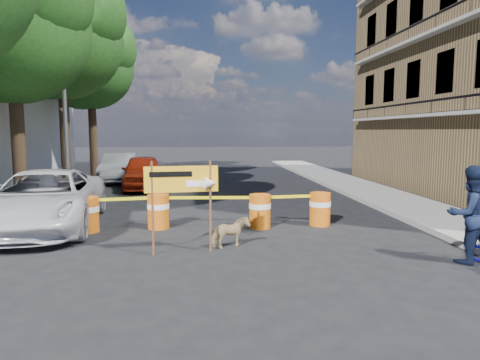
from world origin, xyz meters
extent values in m
plane|color=black|center=(0.00, 0.00, 0.00)|extent=(120.00, 120.00, 0.00)
cube|color=gray|center=(6.20, 6.00, 0.07)|extent=(2.40, 40.00, 0.15)
cylinder|color=#332316|center=(-6.80, 7.00, 2.38)|extent=(0.44, 0.44, 4.76)
sphere|color=#224F16|center=(-6.80, 7.00, 5.95)|extent=(5.00, 5.00, 5.00)
cylinder|color=#332316|center=(-6.80, 12.00, 2.66)|extent=(0.44, 0.44, 5.32)
sphere|color=#224F16|center=(-6.80, 12.00, 6.65)|extent=(5.40, 5.40, 5.40)
sphere|color=#224F16|center=(-5.85, 11.46, 7.60)|extent=(4.05, 4.05, 4.05)
sphere|color=#224F16|center=(-7.61, 12.68, 5.89)|extent=(3.78, 3.78, 3.78)
cylinder|color=#332316|center=(-6.80, 17.00, 2.46)|extent=(0.44, 0.44, 4.93)
sphere|color=#224F16|center=(-6.80, 17.00, 6.16)|extent=(4.80, 4.80, 4.80)
sphere|color=#224F16|center=(-5.96, 16.52, 7.04)|extent=(3.60, 3.60, 3.60)
sphere|color=#224F16|center=(-7.52, 17.60, 5.46)|extent=(3.36, 3.36, 3.36)
cylinder|color=gray|center=(-6.00, 9.50, 4.00)|extent=(0.16, 0.16, 8.00)
cylinder|color=#C7480B|center=(-3.59, 3.02, 0.45)|extent=(0.56, 0.56, 0.90)
cylinder|color=white|center=(-3.59, 3.02, 0.60)|extent=(0.58, 0.58, 0.14)
cylinder|color=#C7480B|center=(-1.83, 3.27, 0.45)|extent=(0.56, 0.56, 0.90)
cylinder|color=white|center=(-1.83, 3.27, 0.60)|extent=(0.58, 0.58, 0.14)
cylinder|color=#C7480B|center=(0.84, 3.07, 0.45)|extent=(0.56, 0.56, 0.90)
cylinder|color=white|center=(0.84, 3.07, 0.60)|extent=(0.58, 0.58, 0.14)
cylinder|color=#C7480B|center=(2.52, 3.24, 0.45)|extent=(0.56, 0.56, 0.90)
cylinder|color=white|center=(2.52, 3.24, 0.60)|extent=(0.58, 0.58, 0.14)
cylinder|color=#592D19|center=(-1.70, 0.79, 0.98)|extent=(0.05, 0.05, 1.96)
cylinder|color=#592D19|center=(-0.51, 0.93, 0.98)|extent=(0.05, 0.05, 1.96)
cube|color=orange|center=(-1.10, 0.86, 1.58)|extent=(1.52, 0.21, 0.54)
cube|color=white|center=(-0.80, 0.87, 1.48)|extent=(0.43, 0.06, 0.13)
cone|color=white|center=(-0.50, 0.91, 1.48)|extent=(0.27, 0.31, 0.28)
cube|color=black|center=(-1.31, 0.81, 1.69)|extent=(0.87, 0.11, 0.11)
imported|color=#101932|center=(4.50, -0.26, 0.96)|extent=(0.96, 0.77, 1.91)
imported|color=tan|center=(-0.07, 1.20, 0.34)|extent=(0.89, 0.64, 0.69)
imported|color=silver|center=(-4.80, 3.52, 0.77)|extent=(3.09, 5.75, 1.53)
imported|color=#9C230D|center=(-3.28, 11.21, 0.75)|extent=(2.35, 4.62, 1.51)
imported|color=silver|center=(-4.80, 13.89, 0.72)|extent=(1.75, 4.46, 1.44)
camera|label=1|loc=(-0.68, -7.97, 2.57)|focal=32.00mm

